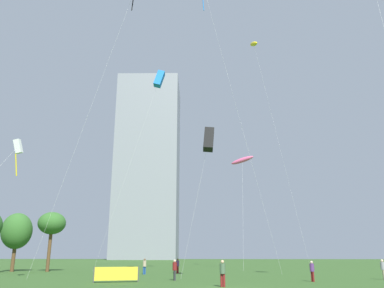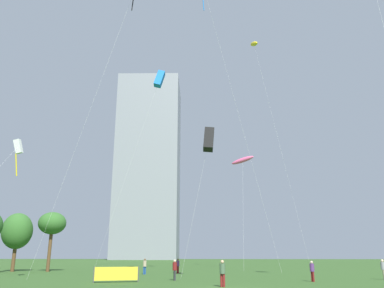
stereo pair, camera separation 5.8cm
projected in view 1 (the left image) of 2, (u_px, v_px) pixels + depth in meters
The scene contains 15 objects.
person_standing_0 at pixel (312, 270), 30.21m from camera, with size 0.35×0.35×1.58m.
person_standing_1 at pixel (223, 271), 25.48m from camera, with size 0.38×0.38×1.72m.
person_standing_2 at pixel (145, 265), 40.96m from camera, with size 0.36×0.36×1.63m.
person_standing_3 at pixel (175, 268), 31.52m from camera, with size 0.37×0.37×1.66m.
person_standing_4 at pixel (383, 268), 32.47m from camera, with size 0.37×0.37×1.66m.
person_standing_5 at pixel (178, 265), 42.88m from camera, with size 0.36×0.36×1.60m.
kite_flying_0 at pixel (209, 140), 35.46m from camera, with size 3.16×1.84×13.60m.
kite_flying_1 at pixel (254, 44), 59.77m from camera, with size 6.78×4.61×35.30m.
kite_flying_5 at pixel (18, 148), 32.94m from camera, with size 1.44×10.51×11.77m.
kite_flying_6 at pixel (242, 160), 57.97m from camera, with size 3.66×6.13×16.58m.
kite_flying_8 at pixel (159, 79), 50.76m from camera, with size 8.58×2.81×25.83m.
park_tree_1 at pixel (52, 224), 48.23m from camera, with size 3.43×3.43×7.25m.
park_tree_2 at pixel (17, 231), 47.99m from camera, with size 3.73×3.73×7.12m.
distant_highrise_0 at pixel (149, 167), 155.78m from camera, with size 24.27×25.59×72.27m, color gray.
event_banner at pixel (116, 274), 29.28m from camera, with size 3.30×1.04×1.20m.
Camera 1 is at (-1.14, -24.74, 2.13)m, focal length 35.60 mm.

